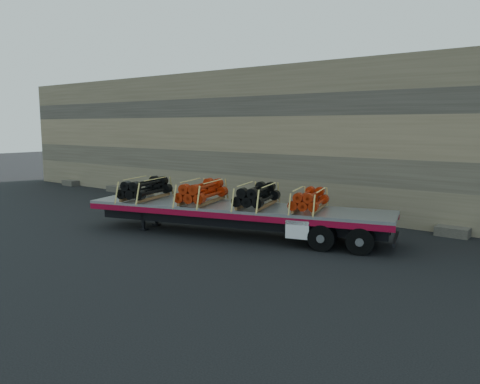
# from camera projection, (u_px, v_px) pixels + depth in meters

# --- Properties ---
(ground) EXTENTS (120.00, 120.00, 0.00)m
(ground) POSITION_uv_depth(u_px,v_px,m) (231.00, 233.00, 18.23)
(ground) COLOR black
(ground) RESTS_ON ground
(rock_wall) EXTENTS (44.00, 3.00, 7.00)m
(rock_wall) POSITION_uv_depth(u_px,v_px,m) (313.00, 139.00, 22.85)
(rock_wall) COLOR #7A6B54
(rock_wall) RESTS_ON ground
(trailer) EXTENTS (11.90, 5.32, 1.17)m
(trailer) POSITION_uv_depth(u_px,v_px,m) (235.00, 220.00, 17.78)
(trailer) COLOR #A5A7AC
(trailer) RESTS_ON ground
(bundle_front) EXTENTS (1.75, 2.57, 0.83)m
(bundle_front) POSITION_uv_depth(u_px,v_px,m) (146.00, 189.00, 19.09)
(bundle_front) COLOR black
(bundle_front) RESTS_ON trailer
(bundle_midfront) EXTENTS (1.77, 2.59, 0.84)m
(bundle_midfront) POSITION_uv_depth(u_px,v_px,m) (202.00, 192.00, 18.15)
(bundle_midfront) COLOR #A62208
(bundle_midfront) RESTS_ON trailer
(bundle_midrear) EXTENTS (1.70, 2.48, 0.80)m
(bundle_midrear) POSITION_uv_depth(u_px,v_px,m) (257.00, 196.00, 17.32)
(bundle_midrear) COLOR black
(bundle_midrear) RESTS_ON trailer
(bundle_rear) EXTENTS (1.53, 2.24, 0.72)m
(bundle_rear) POSITION_uv_depth(u_px,v_px,m) (309.00, 200.00, 16.61)
(bundle_rear) COLOR #A62208
(bundle_rear) RESTS_ON trailer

